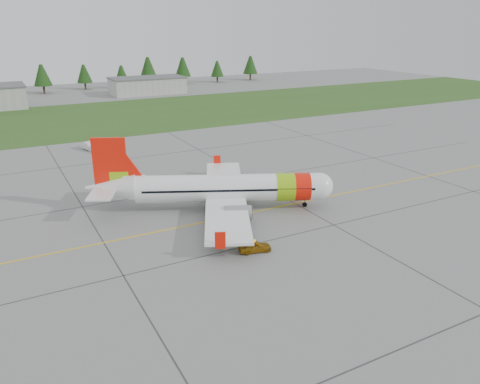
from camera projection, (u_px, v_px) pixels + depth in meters
ground at (261, 243)px, 50.61m from camera, size 320.00×320.00×0.00m
aircraft at (223, 188)px, 59.14m from camera, size 29.49×27.98×9.46m
follow_me_car at (255, 237)px, 48.04m from camera, size 1.44×1.60×3.41m
service_van at (89, 138)px, 87.29m from camera, size 2.03×1.97×4.66m
grass_strip at (97, 118)px, 118.63m from camera, size 320.00×50.00×0.03m
taxi_guideline at (227, 217)px, 57.24m from camera, size 120.00×0.25×0.02m
hangar_east at (148, 86)px, 158.74m from camera, size 24.00×12.00×5.20m
treeline at (60, 77)px, 163.41m from camera, size 160.00×8.00×10.00m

